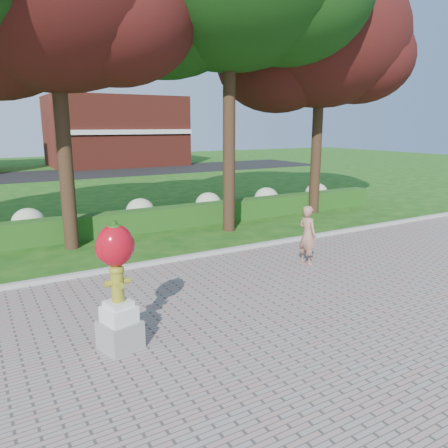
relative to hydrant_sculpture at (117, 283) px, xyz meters
name	(u,v)px	position (x,y,z in m)	size (l,w,h in m)	color
ground	(221,299)	(2.63, 1.08, -1.23)	(100.00, 100.00, 0.00)	#144812
walkway	(357,389)	(2.63, -2.92, -1.21)	(40.00, 14.00, 0.04)	gray
curb	(168,261)	(2.63, 4.08, -1.16)	(40.00, 0.18, 0.15)	#ADADA5
lawn_hedge	(123,223)	(2.63, 8.08, -0.83)	(24.00, 0.70, 0.80)	#1D4D16
hydrangea_row	(130,212)	(3.20, 9.08, -0.68)	(20.10, 1.10, 0.99)	#AAB58A
street	(38,176)	(2.63, 29.08, -1.22)	(50.00, 8.00, 0.02)	black
building_right	(116,131)	(10.63, 35.08, 1.97)	(12.00, 8.00, 6.40)	maroon
tree_far_right	(318,46)	(11.03, 7.65, 5.73)	(7.88, 6.72, 10.21)	black
hydrant_sculpture	(117,283)	(0.00, 0.00, 0.00)	(0.75, 0.75, 2.26)	gray
woman	(307,235)	(5.90, 1.99, -0.37)	(0.60, 0.39, 1.64)	#A3715D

